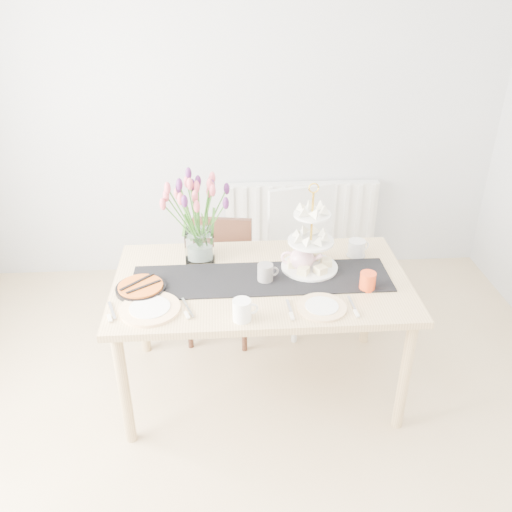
{
  "coord_description": "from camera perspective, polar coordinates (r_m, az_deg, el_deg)",
  "views": [
    {
      "loc": [
        -0.13,
        -1.7,
        2.29
      ],
      "look_at": [
        0.04,
        0.75,
        0.92
      ],
      "focal_mm": 38.0,
      "sensor_mm": 36.0,
      "label": 1
    }
  ],
  "objects": [
    {
      "name": "room_shell",
      "position": [
        1.97,
        0.27,
        -1.07
      ],
      "size": [
        4.5,
        4.5,
        4.5
      ],
      "color": "tan",
      "rests_on": "ground"
    },
    {
      "name": "radiator",
      "position": [
        4.35,
        4.74,
        3.99
      ],
      "size": [
        1.2,
        0.08,
        0.6
      ],
      "primitive_type": "cube",
      "color": "white",
      "rests_on": "room_shell"
    },
    {
      "name": "dining_table",
      "position": [
        2.98,
        0.55,
        -3.72
      ],
      "size": [
        1.6,
        0.9,
        0.75
      ],
      "color": "tan",
      "rests_on": "ground"
    },
    {
      "name": "chair_brown",
      "position": [
        3.61,
        -3.68,
        -1.52
      ],
      "size": [
        0.45,
        0.45,
        0.79
      ],
      "rotation": [
        0.0,
        0.0,
        -0.16
      ],
      "color": "#361B13",
      "rests_on": "ground"
    },
    {
      "name": "chair_white",
      "position": [
        3.69,
        5.36,
        0.91
      ],
      "size": [
        0.57,
        0.57,
        0.95
      ],
      "rotation": [
        0.0,
        0.0,
        0.25
      ],
      "color": "silver",
      "rests_on": "ground"
    },
    {
      "name": "table_runner",
      "position": [
        2.94,
        0.56,
        -2.4
      ],
      "size": [
        1.4,
        0.35,
        0.01
      ],
      "primitive_type": "cube",
      "color": "black",
      "rests_on": "dining_table"
    },
    {
      "name": "tulip_vase",
      "position": [
        3.03,
        -6.16,
        5.38
      ],
      "size": [
        0.61,
        0.61,
        0.52
      ],
      "rotation": [
        0.0,
        0.0,
        -0.3
      ],
      "color": "silver",
      "rests_on": "dining_table"
    },
    {
      "name": "cake_stand",
      "position": [
        2.99,
        5.74,
        0.81
      ],
      "size": [
        0.32,
        0.32,
        0.46
      ],
      "rotation": [
        0.0,
        0.0,
        -0.25
      ],
      "color": "gold",
      "rests_on": "dining_table"
    },
    {
      "name": "teapot",
      "position": [
        3.01,
        4.86,
        -0.27
      ],
      "size": [
        0.25,
        0.22,
        0.15
      ],
      "primitive_type": null,
      "rotation": [
        0.0,
        0.0,
        -0.2
      ],
      "color": "white",
      "rests_on": "dining_table"
    },
    {
      "name": "cream_jug",
      "position": [
        3.2,
        10.53,
        0.79
      ],
      "size": [
        0.13,
        0.13,
        0.1
      ],
      "primitive_type": "cylinder",
      "rotation": [
        0.0,
        0.0,
        0.34
      ],
      "color": "silver",
      "rests_on": "dining_table"
    },
    {
      "name": "tart_tin",
      "position": [
        2.91,
        -12.04,
        -3.3
      ],
      "size": [
        0.26,
        0.26,
        0.03
      ],
      "rotation": [
        0.0,
        0.0,
        0.35
      ],
      "color": "black",
      "rests_on": "dining_table"
    },
    {
      "name": "mug_grey",
      "position": [
        2.9,
        0.98,
        -1.79
      ],
      "size": [
        0.1,
        0.1,
        0.1
      ],
      "primitive_type": "cylinder",
      "rotation": [
        0.0,
        0.0,
        0.24
      ],
      "color": "gray",
      "rests_on": "dining_table"
    },
    {
      "name": "mug_white",
      "position": [
        2.6,
        -1.49,
        -5.72
      ],
      "size": [
        0.1,
        0.1,
        0.11
      ],
      "primitive_type": "cylinder",
      "rotation": [
        0.0,
        0.0,
        0.15
      ],
      "color": "white",
      "rests_on": "dining_table"
    },
    {
      "name": "mug_orange",
      "position": [
        2.89,
        11.67,
        -2.61
      ],
      "size": [
        0.11,
        0.11,
        0.1
      ],
      "primitive_type": "cylinder",
      "rotation": [
        0.0,
        0.0,
        1.04
      ],
      "color": "#E54419",
      "rests_on": "dining_table"
    },
    {
      "name": "plate_left",
      "position": [
        2.75,
        -11.11,
        -5.46
      ],
      "size": [
        0.39,
        0.39,
        0.02
      ],
      "primitive_type": "cylinder",
      "rotation": [
        0.0,
        0.0,
        0.34
      ],
      "color": "white",
      "rests_on": "dining_table"
    },
    {
      "name": "plate_right",
      "position": [
        2.73,
        6.93,
        -5.37
      ],
      "size": [
        0.27,
        0.27,
        0.01
      ],
      "primitive_type": "cylinder",
      "rotation": [
        0.0,
        0.0,
        0.07
      ],
      "color": "white",
      "rests_on": "dining_table"
    }
  ]
}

